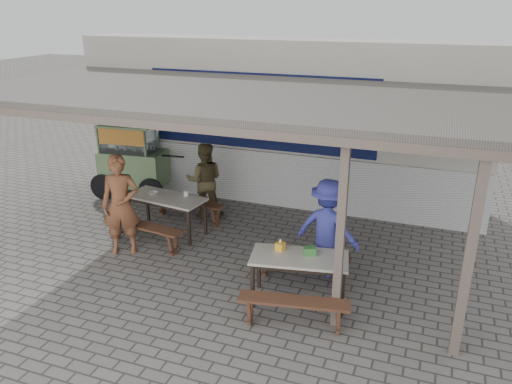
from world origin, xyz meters
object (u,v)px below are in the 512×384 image
object	(u,v)px
table_left	(166,201)
condiment_bowl	(154,193)
donation_box	(310,251)
table_right	(299,261)
vendor_cart	(132,158)
tissue_box	(280,246)
patron_wall_side	(205,180)
bench_right_wall	(303,260)
condiment_jar	(186,193)
bench_left_wall	(188,204)
bench_right_street	(294,307)
patron_right_table	(328,228)
patron_street_side	(121,205)
bench_left_street	(143,230)

from	to	relation	value
table_left	condiment_bowl	bearing A→B (deg)	178.57
donation_box	condiment_bowl	size ratio (longest dim) A/B	1.05
table_right	donation_box	size ratio (longest dim) A/B	8.25
vendor_cart	donation_box	bearing A→B (deg)	-36.68
tissue_box	patron_wall_side	bearing A→B (deg)	135.41
bench_right_wall	condiment_bowl	distance (m)	3.33
patron_wall_side	tissue_box	distance (m)	3.34
table_left	condiment_jar	size ratio (longest dim) A/B	16.21
bench_left_wall	patron_wall_side	bearing A→B (deg)	62.72
donation_box	condiment_bowl	distance (m)	3.71
bench_right_street	tissue_box	size ratio (longest dim) A/B	12.81
bench_right_wall	patron_wall_side	bearing A→B (deg)	135.16
table_left	patron_right_table	bearing A→B (deg)	-0.45
bench_left_wall	patron_street_side	world-z (taller)	patron_street_side
condiment_jar	patron_wall_side	bearing A→B (deg)	90.92
tissue_box	bench_right_wall	bearing A→B (deg)	70.38
bench_left_wall	condiment_jar	xyz separation A→B (m)	(0.24, -0.51, 0.46)
patron_wall_side	tissue_box	size ratio (longest dim) A/B	13.15
patron_right_table	donation_box	bearing A→B (deg)	95.29
bench_right_street	condiment_bowl	xyz separation A→B (m)	(-3.44, 2.14, 0.43)
patron_right_table	condiment_jar	distance (m)	2.96
donation_box	condiment_jar	world-z (taller)	donation_box
table_left	patron_wall_side	size ratio (longest dim) A/B	1.02
bench_left_street	bench_left_wall	size ratio (longest dim) A/B	1.00
table_left	bench_left_street	bearing A→B (deg)	-90.00
patron_wall_side	tissue_box	bearing A→B (deg)	114.04
bench_left_street	donation_box	xyz separation A→B (m)	(3.24, -0.64, 0.47)
table_left	donation_box	world-z (taller)	donation_box
bench_left_wall	bench_right_wall	distance (m)	3.16
bench_left_street	table_right	xyz separation A→B (m)	(3.12, -0.74, 0.33)
patron_wall_side	condiment_bowl	bearing A→B (deg)	35.90
table_left	bench_right_street	bearing A→B (deg)	-25.79
bench_left_street	vendor_cart	bearing A→B (deg)	134.62
vendor_cart	condiment_jar	world-z (taller)	vendor_cart
bench_left_street	condiment_bowl	size ratio (longest dim) A/B	9.51
patron_right_table	donation_box	xyz separation A→B (m)	(-0.08, -0.86, -0.01)
bench_right_street	donation_box	distance (m)	0.90
table_right	bench_left_street	bearing A→B (deg)	156.36
condiment_bowl	bench_left_street	bearing A→B (deg)	-74.73
bench_left_wall	table_right	xyz separation A→B (m)	(2.93, -2.12, 0.33)
bench_right_wall	patron_right_table	world-z (taller)	patron_right_table
vendor_cart	condiment_bowl	bearing A→B (deg)	-51.93
bench_right_wall	patron_right_table	size ratio (longest dim) A/B	0.94
condiment_jar	condiment_bowl	world-z (taller)	condiment_jar
vendor_cart	patron_wall_side	xyz separation A→B (m)	(2.05, -0.48, -0.13)
bench_right_wall	condiment_bowl	bearing A→B (deg)	155.49
bench_left_street	patron_street_side	bearing A→B (deg)	-122.09
tissue_box	condiment_jar	size ratio (longest dim) A/B	1.21
condiment_bowl	bench_right_street	bearing A→B (deg)	-31.91
table_left	table_right	size ratio (longest dim) A/B	1.06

